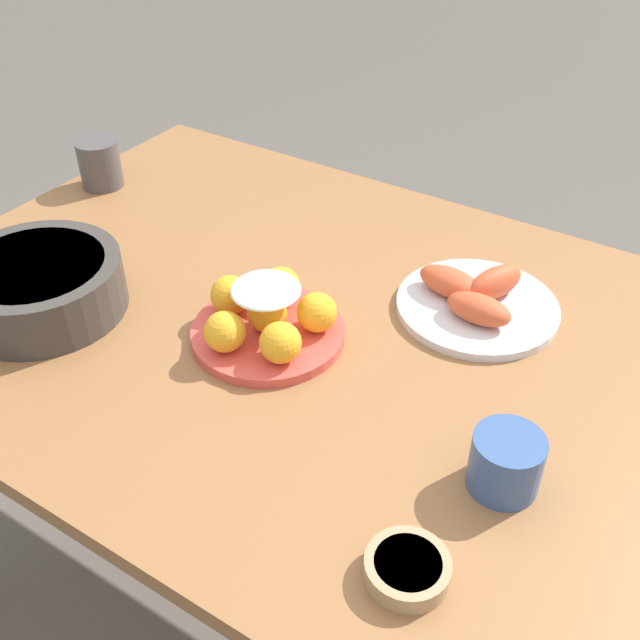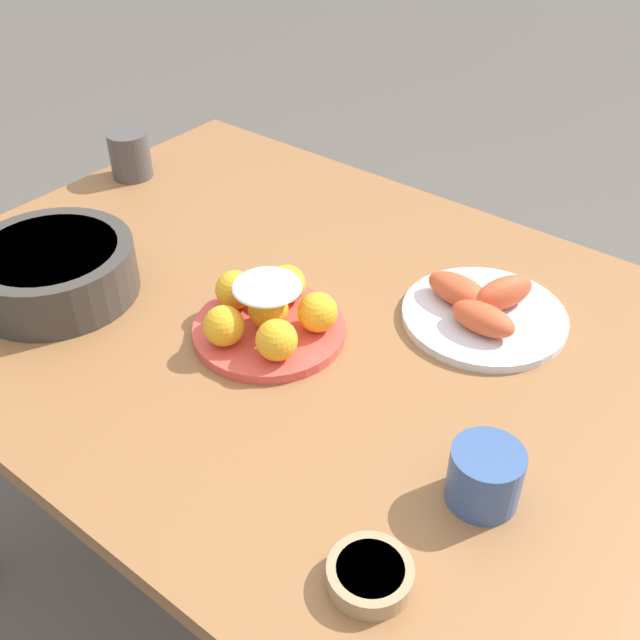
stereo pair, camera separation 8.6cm
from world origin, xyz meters
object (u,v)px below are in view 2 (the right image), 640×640
(dining_table, at_px, (369,394))
(cake_plate, at_px, (269,315))
(cup_near, at_px, (130,155))
(cup_far, at_px, (485,476))
(seafood_platter, at_px, (483,309))
(serving_bowl, at_px, (53,269))
(sauce_bowl, at_px, (370,574))

(dining_table, xyz_separation_m, cake_plate, (0.14, 0.07, 0.13))
(cup_near, bearing_deg, cup_far, 162.92)
(cup_near, bearing_deg, seafood_platter, -179.21)
(serving_bowl, bearing_deg, cup_near, -57.20)
(dining_table, distance_m, serving_bowl, 0.54)
(cake_plate, distance_m, cup_far, 0.41)
(seafood_platter, height_order, cup_far, cup_far)
(cake_plate, bearing_deg, cup_far, 168.94)
(dining_table, distance_m, cake_plate, 0.20)
(cake_plate, distance_m, serving_bowl, 0.36)
(seafood_platter, distance_m, cup_far, 0.35)
(dining_table, height_order, cup_near, cup_near)
(dining_table, xyz_separation_m, sauce_bowl, (-0.22, 0.32, 0.11))
(cake_plate, bearing_deg, sauce_bowl, 145.19)
(seafood_platter, height_order, cup_near, cup_near)
(dining_table, xyz_separation_m, seafood_platter, (-0.09, -0.16, 0.11))
(dining_table, relative_size, sauce_bowl, 16.74)
(sauce_bowl, relative_size, seafood_platter, 0.37)
(seafood_platter, xyz_separation_m, cup_far, (-0.17, 0.31, 0.02))
(serving_bowl, bearing_deg, sauce_bowl, 170.23)
(dining_table, bearing_deg, seafood_platter, -119.39)
(dining_table, xyz_separation_m, serving_bowl, (0.48, 0.20, 0.14))
(seafood_platter, bearing_deg, serving_bowl, 32.17)
(dining_table, height_order, serving_bowl, serving_bowl)
(cake_plate, bearing_deg, dining_table, -155.05)
(cup_near, bearing_deg, dining_table, 167.85)
(cake_plate, xyz_separation_m, sauce_bowl, (-0.36, 0.25, -0.02))
(cup_far, bearing_deg, cake_plate, -11.06)
(cake_plate, bearing_deg, cup_near, -21.14)
(serving_bowl, relative_size, seafood_platter, 1.03)
(cup_near, distance_m, cup_far, 1.01)
(cake_plate, distance_m, seafood_platter, 0.33)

